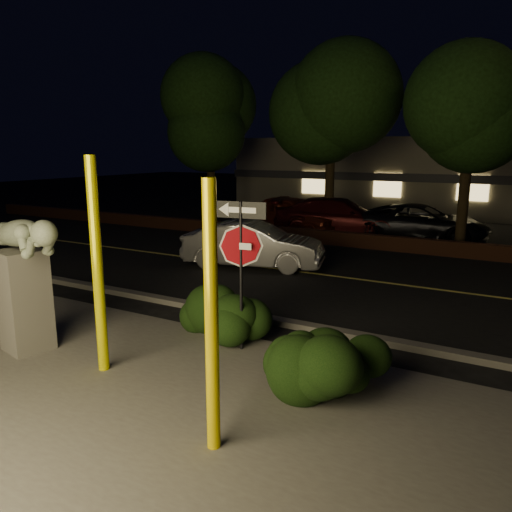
# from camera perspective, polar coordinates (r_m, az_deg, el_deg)

# --- Properties ---
(ground) EXTENTS (90.00, 90.00, 0.00)m
(ground) POSITION_cam_1_polar(r_m,az_deg,el_deg) (16.47, 12.26, 0.00)
(ground) COLOR black
(ground) RESTS_ON ground
(patio) EXTENTS (14.00, 6.00, 0.02)m
(patio) POSITION_cam_1_polar(r_m,az_deg,el_deg) (7.27, -15.84, -15.95)
(patio) COLOR #4C4944
(patio) RESTS_ON ground
(road) EXTENTS (80.00, 8.00, 0.01)m
(road) POSITION_cam_1_polar(r_m,az_deg,el_deg) (13.70, 8.50, -2.27)
(road) COLOR black
(road) RESTS_ON ground
(lane_marking) EXTENTS (80.00, 0.12, 0.00)m
(lane_marking) POSITION_cam_1_polar(r_m,az_deg,el_deg) (13.70, 8.50, -2.22)
(lane_marking) COLOR #CCBF51
(lane_marking) RESTS_ON road
(curb) EXTENTS (80.00, 0.25, 0.12)m
(curb) POSITION_cam_1_polar(r_m,az_deg,el_deg) (10.11, 0.05, -7.03)
(curb) COLOR #4C4944
(curb) RESTS_ON ground
(brick_wall) EXTENTS (40.00, 0.35, 0.50)m
(brick_wall) POSITION_cam_1_polar(r_m,az_deg,el_deg) (17.65, 13.56, 1.57)
(brick_wall) COLOR #4B2618
(brick_wall) RESTS_ON ground
(parking_lot) EXTENTS (40.00, 12.00, 0.01)m
(parking_lot) POSITION_cam_1_polar(r_m,az_deg,el_deg) (23.16, 17.47, 3.18)
(parking_lot) COLOR black
(parking_lot) RESTS_ON ground
(building) EXTENTS (22.00, 10.20, 4.00)m
(building) POSITION_cam_1_polar(r_m,az_deg,el_deg) (30.80, 20.91, 8.77)
(building) COLOR #726D5B
(building) RESTS_ON ground
(tree_far_a) EXTENTS (4.60, 4.60, 7.43)m
(tree_far_a) POSITION_cam_1_polar(r_m,az_deg,el_deg) (22.46, -5.33, 17.08)
(tree_far_a) COLOR black
(tree_far_a) RESTS_ON ground
(tree_far_b) EXTENTS (5.20, 5.20, 8.41)m
(tree_far_b) POSITION_cam_1_polar(r_m,az_deg,el_deg) (20.14, 8.77, 19.61)
(tree_far_b) COLOR black
(tree_far_b) RESTS_ON ground
(tree_far_c) EXTENTS (4.80, 4.80, 7.84)m
(tree_far_c) POSITION_cam_1_polar(r_m,az_deg,el_deg) (18.50, 23.67, 18.24)
(tree_far_c) COLOR black
(tree_far_c) RESTS_ON ground
(yellow_pole_left) EXTENTS (0.16, 0.16, 3.30)m
(yellow_pole_left) POSITION_cam_1_polar(r_m,az_deg,el_deg) (7.81, -17.67, -1.24)
(yellow_pole_left) COLOR #D7CF00
(yellow_pole_left) RESTS_ON ground
(yellow_pole_right) EXTENTS (0.15, 0.15, 3.09)m
(yellow_pole_right) POSITION_cam_1_polar(r_m,az_deg,el_deg) (5.50, -5.10, -7.36)
(yellow_pole_right) COLOR #E9CA03
(yellow_pole_right) RESTS_ON ground
(signpost) EXTENTS (0.86, 0.17, 2.55)m
(signpost) POSITION_cam_1_polar(r_m,az_deg,el_deg) (8.19, -1.74, 1.11)
(signpost) COLOR black
(signpost) RESTS_ON ground
(sculpture) EXTENTS (2.19, 1.01, 2.34)m
(sculpture) POSITION_cam_1_polar(r_m,az_deg,el_deg) (9.11, -25.14, -1.31)
(sculpture) COLOR #4C4944
(sculpture) RESTS_ON ground
(hedge_center) EXTENTS (2.17, 1.46, 1.04)m
(hedge_center) POSITION_cam_1_polar(r_m,az_deg,el_deg) (9.06, -3.96, -6.30)
(hedge_center) COLOR black
(hedge_center) RESTS_ON ground
(hedge_right) EXTENTS (1.65, 1.01, 1.02)m
(hedge_right) POSITION_cam_1_polar(r_m,az_deg,el_deg) (7.31, 8.35, -11.10)
(hedge_right) COLOR black
(hedge_right) RESTS_ON ground
(hedge_far_right) EXTENTS (1.78, 1.30, 1.12)m
(hedge_far_right) POSITION_cam_1_polar(r_m,az_deg,el_deg) (7.10, 6.76, -11.34)
(hedge_far_right) COLOR black
(hedge_far_right) RESTS_ON ground
(silver_sedan) EXTENTS (4.26, 2.38, 1.33)m
(silver_sedan) POSITION_cam_1_polar(r_m,az_deg,el_deg) (14.44, -0.30, 1.29)
(silver_sedan) COLOR silver
(silver_sedan) RESTS_ON ground
(parked_car_red) EXTENTS (4.79, 2.81, 1.53)m
(parked_car_red) POSITION_cam_1_polar(r_m,az_deg,el_deg) (20.56, 4.33, 4.78)
(parked_car_red) COLOR maroon
(parked_car_red) RESTS_ON ground
(parked_car_darkred) EXTENTS (5.52, 3.20, 1.50)m
(parked_car_darkred) POSITION_cam_1_polar(r_m,az_deg,el_deg) (19.99, 9.50, 4.40)
(parked_car_darkred) COLOR #3A0A0C
(parked_car_darkred) RESTS_ON ground
(parked_car_dark) EXTENTS (5.06, 2.60, 1.37)m
(parked_car_dark) POSITION_cam_1_polar(r_m,az_deg,el_deg) (19.73, 18.29, 3.66)
(parked_car_dark) COLOR black
(parked_car_dark) RESTS_ON ground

